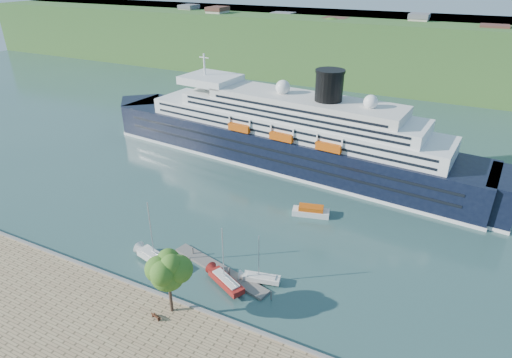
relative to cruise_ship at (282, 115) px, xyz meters
name	(u,v)px	position (x,y,z in m)	size (l,w,h in m)	color
ground	(175,304)	(5.98, -51.16, -11.68)	(400.00, 400.00, 0.00)	#2B4D4B
far_hillside	(389,50)	(5.98, 93.84, 0.32)	(400.00, 50.00, 24.00)	#285120
quay_coping	(173,299)	(5.98, -51.36, -10.53)	(220.00, 0.50, 0.30)	slate
cruise_ship	(282,115)	(0.00, 0.00, 0.00)	(104.04, 15.15, 23.36)	black
park_bench	(156,316)	(6.10, -55.19, -10.24)	(1.39, 0.57, 0.89)	#4F2616
promenade_tree	(169,281)	(7.07, -53.07, -5.58)	(6.16, 6.16, 10.21)	#2D5D18
floating_pontoon	(220,270)	(7.90, -42.02, -11.48)	(18.28, 2.23, 0.41)	slate
sailboat_white_near	(154,236)	(-1.82, -45.03, -6.37)	(8.23, 2.29, 10.63)	silver
sailboat_red	(225,261)	(10.65, -44.77, -6.89)	(7.42, 2.06, 9.59)	maroon
sailboat_white_far	(262,261)	(14.88, -41.55, -7.72)	(6.13, 1.70, 7.92)	silver
tender_launch	(311,211)	(14.91, -20.10, -10.71)	(6.99, 2.39, 1.93)	#C34C0B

